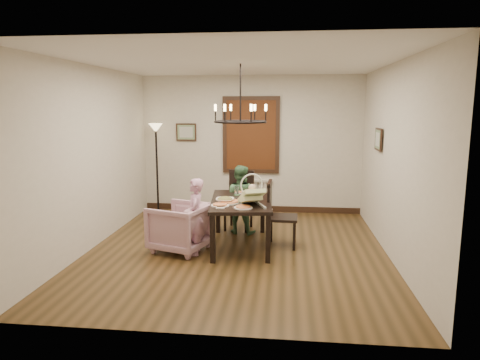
% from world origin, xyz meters
% --- Properties ---
extents(room_shell, '(4.51, 5.00, 2.81)m').
position_xyz_m(room_shell, '(0.00, 0.37, 1.40)').
color(room_shell, brown).
rests_on(room_shell, ground).
extents(dining_table, '(1.06, 1.68, 0.75)m').
position_xyz_m(dining_table, '(0.03, 0.19, 0.66)').
color(dining_table, black).
rests_on(dining_table, room_shell).
extents(chair_far, '(0.54, 0.54, 1.06)m').
position_xyz_m(chair_far, '(-0.11, 1.13, 0.53)').
color(chair_far, black).
rests_on(chair_far, room_shell).
extents(chair_right, '(0.47, 0.47, 1.04)m').
position_xyz_m(chair_right, '(0.69, 0.27, 0.52)').
color(chair_right, black).
rests_on(chair_right, room_shell).
extents(armchair, '(1.01, 0.99, 0.73)m').
position_xyz_m(armchair, '(-0.86, -0.10, 0.36)').
color(armchair, '#C496A7').
rests_on(armchair, room_shell).
extents(elderly_woman, '(0.27, 0.37, 0.94)m').
position_xyz_m(elderly_woman, '(-0.60, -0.23, 0.47)').
color(elderly_woman, '#CA8FB1').
rests_on(elderly_woman, room_shell).
extents(seated_man, '(0.55, 0.46, 0.99)m').
position_xyz_m(seated_man, '(-0.06, 0.91, 0.49)').
color(seated_man, '#437048').
rests_on(seated_man, room_shell).
extents(baby_bouncer, '(0.52, 0.59, 0.32)m').
position_xyz_m(baby_bouncer, '(0.23, -0.18, 0.91)').
color(baby_bouncer, beige).
rests_on(baby_bouncer, dining_table).
extents(salad_bowl, '(0.33, 0.33, 0.08)m').
position_xyz_m(salad_bowl, '(-0.18, -0.03, 0.79)').
color(salad_bowl, white).
rests_on(salad_bowl, dining_table).
extents(pizza_platter, '(0.32, 0.32, 0.04)m').
position_xyz_m(pizza_platter, '(-0.11, -0.06, 0.77)').
color(pizza_platter, tan).
rests_on(pizza_platter, dining_table).
extents(drinking_glass, '(0.08, 0.08, 0.15)m').
position_xyz_m(drinking_glass, '(0.16, 0.23, 0.82)').
color(drinking_glass, silver).
rests_on(drinking_glass, dining_table).
extents(window_blinds, '(1.00, 0.03, 1.40)m').
position_xyz_m(window_blinds, '(0.00, 2.46, 1.60)').
color(window_blinds, '#5B2E12').
rests_on(window_blinds, room_shell).
extents(radiator, '(0.92, 0.12, 0.62)m').
position_xyz_m(radiator, '(0.00, 2.48, 0.35)').
color(radiator, silver).
rests_on(radiator, room_shell).
extents(picture_back, '(0.42, 0.03, 0.36)m').
position_xyz_m(picture_back, '(-1.35, 2.47, 1.65)').
color(picture_back, black).
rests_on(picture_back, room_shell).
extents(picture_right, '(0.03, 0.42, 0.36)m').
position_xyz_m(picture_right, '(2.21, 0.90, 1.65)').
color(picture_right, black).
rests_on(picture_right, room_shell).
extents(floor_lamp, '(0.30, 0.30, 1.80)m').
position_xyz_m(floor_lamp, '(-1.90, 2.15, 0.90)').
color(floor_lamp, black).
rests_on(floor_lamp, room_shell).
extents(chandelier, '(0.80, 0.80, 0.04)m').
position_xyz_m(chandelier, '(0.03, 0.19, 1.95)').
color(chandelier, black).
rests_on(chandelier, room_shell).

